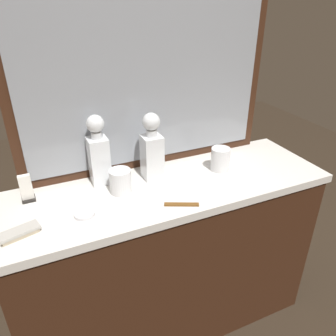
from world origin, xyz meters
The scene contains 11 objects.
ground_plane centered at (0.00, 0.00, 0.00)m, with size 6.00×6.00×0.00m, color #2D2319.
dresser centered at (0.00, 0.00, 0.42)m, with size 1.41×0.46×0.83m.
dresser_mirror centered at (0.00, 0.21, 1.22)m, with size 1.14×0.03×0.77m.
crystal_decanter_center centered at (-0.04, 0.09, 0.95)m, with size 0.08×0.08×0.29m.
crystal_decanter_right centered at (-0.25, 0.14, 0.95)m, with size 0.08×0.08×0.30m.
crystal_tumbler_rear centered at (-0.20, 0.03, 0.88)m, with size 0.09×0.09×0.10m.
crystal_tumbler_left centered at (0.27, 0.03, 0.88)m, with size 0.09×0.09×0.11m.
silver_brush_rear centered at (-0.59, -0.10, 0.85)m, with size 0.14×0.09×0.02m.
porcelain_dish centered at (-0.37, -0.07, 0.84)m, with size 0.08×0.08×0.01m.
tortoiseshell_comb centered at (-0.02, -0.16, 0.84)m, with size 0.13×0.07×0.01m.
napkin_holder centered at (-0.55, 0.12, 0.88)m, with size 0.05×0.05×0.11m.
Camera 1 is at (-0.50, -1.10, 1.56)m, focal length 35.45 mm.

